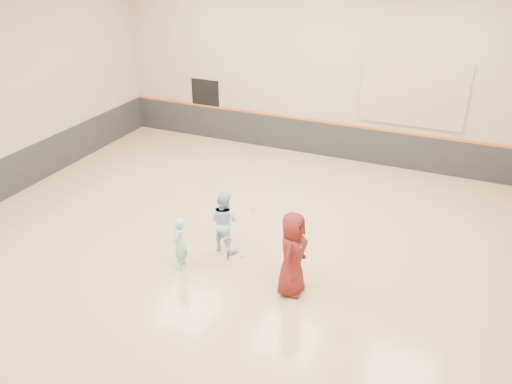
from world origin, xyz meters
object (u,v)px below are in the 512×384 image
at_px(instructor, 224,221).
at_px(spare_racket, 285,189).
at_px(girl, 180,244).
at_px(young_man, 293,254).

height_order(instructor, spare_racket, instructor).
height_order(girl, spare_racket, girl).
bearing_deg(young_man, instructor, 66.08).
relative_size(girl, instructor, 0.82).
height_order(girl, instructor, instructor).
bearing_deg(instructor, girl, 72.57).
xyz_separation_m(instructor, young_man, (2.05, -0.89, 0.17)).
distance_m(instructor, young_man, 2.24).
bearing_deg(instructor, spare_racket, -83.45).
bearing_deg(instructor, young_man, 167.50).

